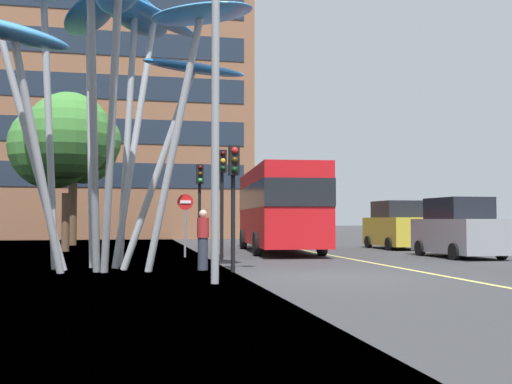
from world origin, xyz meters
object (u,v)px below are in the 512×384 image
object	(u,v)px
red_bus	(279,205)
pedestrian	(203,240)
traffic_light_kerb_near	(234,180)
traffic_light_kerb_far	(222,180)
no_entry_sign	(185,215)
street_lamp	(228,59)
traffic_light_island_mid	(200,189)
car_parked_far	(396,227)
car_parked_mid	(459,230)
leaf_sculpture	(99,31)

from	to	relation	value
red_bus	pedestrian	xyz separation A→B (m)	(-4.29, -8.68, -1.22)
traffic_light_kerb_near	traffic_light_kerb_far	xyz separation A→B (m)	(0.42, 5.15, 0.33)
traffic_light_kerb_near	no_entry_sign	xyz separation A→B (m)	(-0.76, 6.79, -0.89)
red_bus	street_lamp	distance (m)	13.34
traffic_light_island_mid	car_parked_far	xyz separation A→B (m)	(9.83, 2.90, -1.57)
red_bus	street_lamp	size ratio (longest dim) A/B	1.25
car_parked_far	traffic_light_kerb_far	bearing A→B (deg)	-146.98
red_bus	traffic_light_kerb_near	xyz separation A→B (m)	(-3.56, -9.57, 0.41)
car_parked_mid	car_parked_far	bearing A→B (deg)	85.64
traffic_light_kerb_near	traffic_light_kerb_far	distance (m)	5.17
pedestrian	traffic_light_kerb_near	bearing A→B (deg)	-50.63
leaf_sculpture	car_parked_mid	xyz separation A→B (m)	(12.94, 3.34, -5.72)
red_bus	traffic_light_kerb_far	distance (m)	5.48
traffic_light_island_mid	pedestrian	size ratio (longest dim) A/B	2.16
traffic_light_kerb_near	street_lamp	size ratio (longest dim) A/B	0.43
pedestrian	street_lamp	bearing A→B (deg)	-87.48
traffic_light_kerb_near	car_parked_mid	distance (m)	10.47
street_lamp	traffic_light_kerb_far	bearing A→B (deg)	82.85
pedestrian	car_parked_far	bearing A→B (deg)	44.51
car_parked_mid	pedestrian	size ratio (longest dim) A/B	2.48
traffic_light_kerb_far	pedestrian	size ratio (longest dim) A/B	2.29
red_bus	no_entry_sign	world-z (taller)	red_bus
traffic_light_kerb_near	car_parked_mid	bearing A→B (deg)	26.48
traffic_light_island_mid	street_lamp	world-z (taller)	street_lamp
no_entry_sign	traffic_light_kerb_far	bearing A→B (deg)	-54.39
red_bus	traffic_light_kerb_far	bearing A→B (deg)	-125.37
red_bus	no_entry_sign	xyz separation A→B (m)	(-4.32, -2.78, -0.48)
red_bus	traffic_light_island_mid	bearing A→B (deg)	-161.00
street_lamp	pedestrian	xyz separation A→B (m)	(-0.16, 3.65, -4.20)
car_parked_mid	pedestrian	distance (m)	10.69
street_lamp	no_entry_sign	xyz separation A→B (m)	(-0.18, 9.54, -3.46)
traffic_light_kerb_near	car_parked_mid	xyz separation A→B (m)	(9.28, 4.62, -1.44)
leaf_sculpture	traffic_light_kerb_near	bearing A→B (deg)	-19.31
car_parked_far	pedestrian	bearing A→B (deg)	-135.49
leaf_sculpture	pedestrian	xyz separation A→B (m)	(2.93, -0.39, -5.91)
car_parked_far	street_lamp	xyz separation A→B (m)	(-10.36, -13.99, 3.98)
red_bus	leaf_sculpture	size ratio (longest dim) A/B	1.08
leaf_sculpture	traffic_light_island_mid	bearing A→B (deg)	62.86
leaf_sculpture	traffic_light_kerb_far	world-z (taller)	leaf_sculpture
traffic_light_island_mid	car_parked_far	world-z (taller)	traffic_light_island_mid
traffic_light_kerb_near	street_lamp	bearing A→B (deg)	-101.72
red_bus	street_lamp	world-z (taller)	street_lamp
street_lamp	no_entry_sign	size ratio (longest dim) A/B	3.36
traffic_light_island_mid	car_parked_mid	distance (m)	10.17
traffic_light_island_mid	street_lamp	size ratio (longest dim) A/B	0.46
car_parked_far	no_entry_sign	bearing A→B (deg)	-157.13
traffic_light_island_mid	car_parked_mid	world-z (taller)	traffic_light_island_mid
car_parked_mid	traffic_light_island_mid	bearing A→B (deg)	158.34
traffic_light_kerb_near	no_entry_sign	size ratio (longest dim) A/B	1.43
traffic_light_kerb_near	no_entry_sign	distance (m)	6.89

